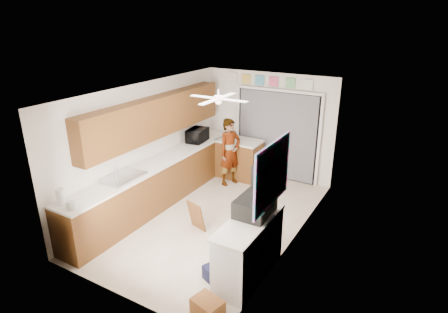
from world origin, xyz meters
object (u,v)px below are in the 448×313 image
at_px(cardboard_box, 208,308).
at_px(navy_crate, 217,274).
at_px(paper_towel_roll, 60,197).
at_px(suitcase, 255,206).
at_px(man, 230,152).
at_px(microwave, 197,135).
at_px(dog, 255,195).

bearing_deg(cardboard_box, navy_crate, 110.83).
height_order(paper_towel_roll, cardboard_box, paper_towel_roll).
height_order(suitcase, man, man).
bearing_deg(navy_crate, suitcase, 60.63).
xyz_separation_m(microwave, cardboard_box, (2.56, -3.63, -0.97)).
relative_size(microwave, paper_towel_roll, 2.06).
height_order(cardboard_box, man, man).
xyz_separation_m(navy_crate, man, (-1.51, 3.09, 0.67)).
height_order(microwave, navy_crate, microwave).
bearing_deg(suitcase, dog, 114.49).
height_order(microwave, man, man).
height_order(paper_towel_roll, suitcase, suitcase).
xyz_separation_m(navy_crate, dog, (-0.57, 2.51, 0.08)).
xyz_separation_m(paper_towel_roll, suitcase, (2.74, 1.25, 0.00)).
relative_size(microwave, cardboard_box, 1.41).
bearing_deg(suitcase, cardboard_box, -93.37).
bearing_deg(suitcase, man, 125.81).
bearing_deg(man, paper_towel_roll, -171.93).
bearing_deg(paper_towel_roll, cardboard_box, 0.42).
xyz_separation_m(paper_towel_roll, dog, (1.86, 3.18, -0.89)).
xyz_separation_m(suitcase, navy_crate, (-0.32, -0.57, -0.96)).
distance_m(paper_towel_roll, man, 3.89).
bearing_deg(man, cardboard_box, -133.18).
bearing_deg(microwave, suitcase, -140.72).
xyz_separation_m(man, dog, (0.94, -0.59, -0.60)).
relative_size(suitcase, man, 0.40).
relative_size(paper_towel_roll, suitcase, 0.43).
relative_size(suitcase, navy_crate, 1.72).
xyz_separation_m(microwave, dog, (1.74, -0.46, -0.90)).
distance_m(paper_towel_roll, navy_crate, 2.69).
distance_m(suitcase, man, 3.13).
distance_m(navy_crate, dog, 2.57).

